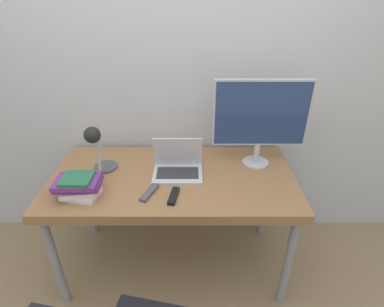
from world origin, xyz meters
name	(u,v)px	position (x,y,z in m)	size (l,w,h in m)	color
wall_back	(174,71)	(0.00, 0.81, 1.30)	(8.00, 0.05, 2.60)	silver
desk	(173,184)	(0.00, 0.37, 0.70)	(1.50, 0.75, 0.77)	#996B42
laptop	(178,167)	(0.03, 0.41, 0.81)	(0.30, 0.22, 0.23)	silver
monitor	(261,117)	(0.54, 0.53, 1.09)	(0.59, 0.17, 0.56)	#B7B7BC
desk_lamp	(97,146)	(-0.44, 0.37, 0.98)	(0.15, 0.25, 0.35)	#4C4C51
book_stack	(79,185)	(-0.50, 0.17, 0.83)	(0.25, 0.18, 0.13)	silver
tv_remote	(150,193)	(-0.12, 0.19, 0.78)	(0.10, 0.16, 0.02)	#4C4C51
media_remote	(174,196)	(0.02, 0.16, 0.78)	(0.06, 0.15, 0.02)	black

